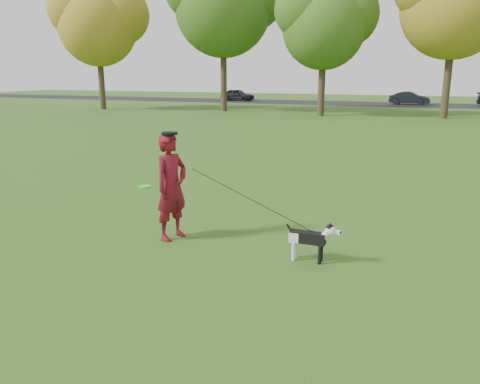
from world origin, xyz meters
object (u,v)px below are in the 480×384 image
at_px(dog, 312,237).
at_px(car_mid, 410,98).
at_px(man, 171,187).
at_px(car_left, 238,95).

distance_m(dog, car_mid, 40.58).
relative_size(man, car_mid, 0.53).
xyz_separation_m(man, car_mid, (2.76, 40.40, -0.34)).
relative_size(man, car_left, 0.53).
distance_m(man, car_left, 42.97).
bearing_deg(car_mid, man, -178.87).
relative_size(dog, car_left, 0.24).
height_order(man, car_mid, man).
distance_m(man, car_mid, 40.50).
bearing_deg(dog, man, 176.10).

